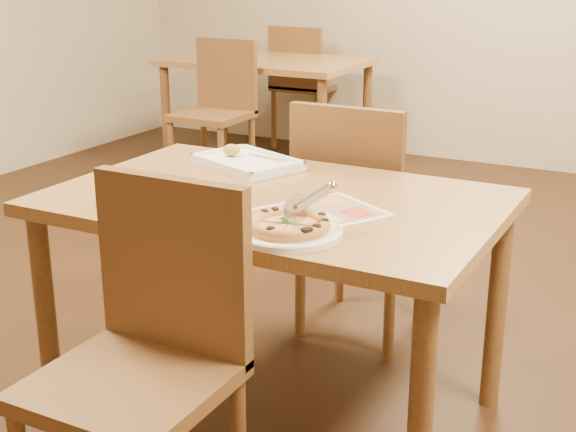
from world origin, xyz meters
The scene contains 12 objects.
dining_table centered at (0.00, 0.00, 0.63)m, with size 1.30×0.85×0.72m.
chair_near centered at (0.00, -0.60, 0.57)m, with size 0.42×0.42×0.47m.
chair_far centered at (0.00, 0.60, 0.57)m, with size 0.42×0.42×0.47m.
bg_table centered at (-1.60, 2.80, 0.63)m, with size 1.30×0.85×0.72m.
bg_chair_near centered at (-1.60, 2.20, 0.57)m, with size 0.42×0.42×0.47m.
bg_chair_far centered at (-1.60, 3.30, 0.57)m, with size 0.42×0.42×0.47m.
plate centered at (0.19, -0.29, 0.73)m, with size 0.28×0.28×0.01m, color white.
pizza centered at (0.20, -0.29, 0.75)m, with size 0.21×0.21×0.03m.
pizza_cutter centered at (0.23, -0.24, 0.80)m, with size 0.08×0.14×0.09m.
appetizer_tray centered at (-0.25, 0.26, 0.73)m, with size 0.40×0.34×0.06m.
glass_tumbler centered at (-0.35, -0.29, 0.76)m, with size 0.07×0.07×0.09m.
menu centered at (0.18, -0.11, 0.72)m, with size 0.26×0.37×0.01m, color silver.
Camera 1 is at (1.08, -1.97, 1.39)m, focal length 50.00 mm.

